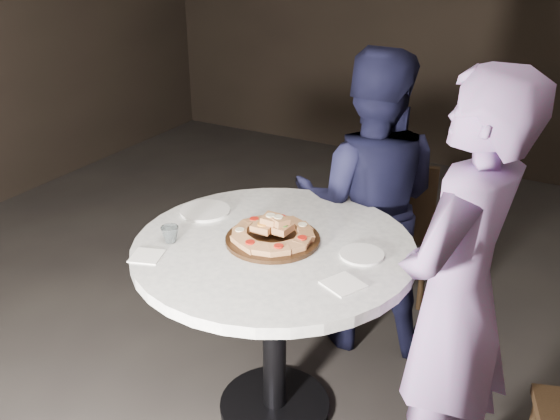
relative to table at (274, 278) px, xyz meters
name	(u,v)px	position (x,y,z in m)	size (l,w,h in m)	color
floor	(264,408)	(-0.04, -0.03, -0.70)	(7.00, 7.00, 0.00)	black
table	(274,278)	(0.00, 0.00, 0.00)	(1.33, 1.33, 0.86)	black
serving_board	(273,239)	(-0.02, 0.02, 0.17)	(0.39, 0.39, 0.02)	black
focaccia_pile	(273,231)	(-0.02, 0.02, 0.20)	(0.34, 0.35, 0.09)	#A56C40
plate_left	(205,211)	(-0.42, 0.11, 0.17)	(0.22, 0.22, 0.01)	white
plate_right	(362,254)	(0.35, 0.08, 0.17)	(0.17, 0.17, 0.01)	white
water_glass	(170,234)	(-0.38, -0.19, 0.19)	(0.07, 0.07, 0.07)	silver
napkin_near	(147,256)	(-0.38, -0.34, 0.16)	(0.12, 0.12, 0.01)	white
napkin_far	(343,284)	(0.37, -0.15, 0.16)	(0.13, 0.13, 0.01)	white
chair_far	(397,219)	(0.14, 1.16, -0.19)	(0.50, 0.51, 0.89)	black
diner_navy	(368,204)	(0.12, 0.73, 0.07)	(0.75, 0.59, 1.55)	black
diner_teal	(457,298)	(0.74, 0.01, 0.13)	(0.61, 0.40, 1.67)	slate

